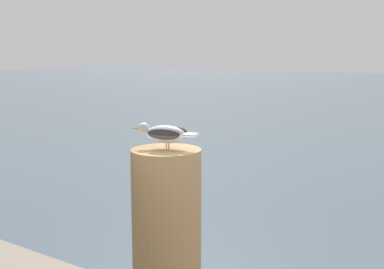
# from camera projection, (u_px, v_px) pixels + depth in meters

# --- Properties ---
(mooring_post) EXTENTS (0.40, 0.40, 1.14)m
(mooring_post) POSITION_uv_depth(u_px,v_px,m) (167.00, 247.00, 3.00)
(mooring_post) COLOR brown
(mooring_post) RESTS_ON harbor_quay
(seagull) EXTENTS (0.39, 0.19, 0.14)m
(seagull) POSITION_uv_depth(u_px,v_px,m) (165.00, 133.00, 2.89)
(seagull) COLOR #C66B60
(seagull) RESTS_ON mooring_post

